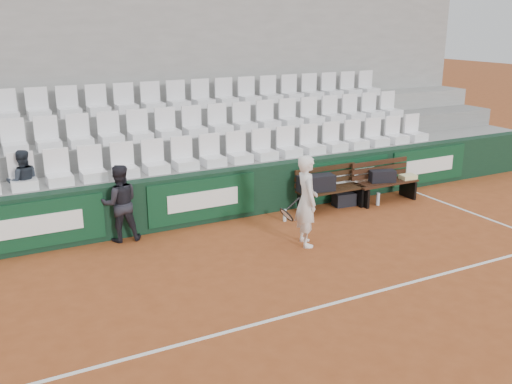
% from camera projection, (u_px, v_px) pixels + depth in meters
% --- Properties ---
extents(ground, '(80.00, 80.00, 0.00)m').
position_uv_depth(ground, '(322.00, 307.00, 7.97)').
color(ground, '#9B4A23').
rests_on(ground, ground).
extents(court_baseline, '(18.00, 0.06, 0.01)m').
position_uv_depth(court_baseline, '(322.00, 306.00, 7.96)').
color(court_baseline, white).
rests_on(court_baseline, ground).
extents(back_barrier, '(18.00, 0.34, 1.00)m').
position_uv_depth(back_barrier, '(212.00, 196.00, 11.23)').
color(back_barrier, '#10311E').
rests_on(back_barrier, ground).
extents(grandstand_tier_front, '(18.00, 0.95, 1.00)m').
position_uv_depth(grandstand_tier_front, '(197.00, 189.00, 11.74)').
color(grandstand_tier_front, gray).
rests_on(grandstand_tier_front, ground).
extents(grandstand_tier_mid, '(18.00, 0.95, 1.45)m').
position_uv_depth(grandstand_tier_mid, '(181.00, 168.00, 12.48)').
color(grandstand_tier_mid, gray).
rests_on(grandstand_tier_mid, ground).
extents(grandstand_tier_back, '(18.00, 0.95, 1.90)m').
position_uv_depth(grandstand_tier_back, '(166.00, 149.00, 13.22)').
color(grandstand_tier_back, gray).
rests_on(grandstand_tier_back, ground).
extents(grandstand_rear_wall, '(18.00, 0.30, 4.40)m').
position_uv_depth(grandstand_rear_wall, '(155.00, 92.00, 13.39)').
color(grandstand_rear_wall, gray).
rests_on(grandstand_rear_wall, ground).
extents(seat_row_front, '(11.90, 0.44, 0.63)m').
position_uv_depth(seat_row_front, '(199.00, 152.00, 11.35)').
color(seat_row_front, white).
rests_on(seat_row_front, grandstand_tier_front).
extents(seat_row_mid, '(11.90, 0.44, 0.63)m').
position_uv_depth(seat_row_mid, '(182.00, 122.00, 12.03)').
color(seat_row_mid, white).
rests_on(seat_row_mid, grandstand_tier_mid).
extents(seat_row_back, '(11.90, 0.44, 0.63)m').
position_uv_depth(seat_row_back, '(166.00, 95.00, 12.70)').
color(seat_row_back, silver).
rests_on(seat_row_back, grandstand_tier_back).
extents(bench_left, '(1.50, 0.56, 0.45)m').
position_uv_depth(bench_left, '(331.00, 199.00, 11.98)').
color(bench_left, black).
rests_on(bench_left, ground).
extents(bench_right, '(1.50, 0.56, 0.45)m').
position_uv_depth(bench_right, '(385.00, 191.00, 12.50)').
color(bench_right, '#371C10').
rests_on(bench_right, ground).
extents(sports_bag_left, '(0.81, 0.44, 0.33)m').
position_uv_depth(sports_bag_left, '(316.00, 183.00, 11.72)').
color(sports_bag_left, black).
rests_on(sports_bag_left, bench_left).
extents(sports_bag_right, '(0.60, 0.41, 0.26)m').
position_uv_depth(sports_bag_right, '(382.00, 176.00, 12.39)').
color(sports_bag_right, black).
rests_on(sports_bag_right, bench_right).
extents(towel, '(0.36, 0.27, 0.10)m').
position_uv_depth(towel, '(408.00, 177.00, 12.63)').
color(towel, beige).
rests_on(towel, bench_right).
extents(sports_bag_ground, '(0.49, 0.33, 0.28)m').
position_uv_depth(sports_bag_ground, '(344.00, 199.00, 12.23)').
color(sports_bag_ground, black).
rests_on(sports_bag_ground, ground).
extents(water_bottle_near, '(0.07, 0.07, 0.25)m').
position_uv_depth(water_bottle_near, '(285.00, 215.00, 11.29)').
color(water_bottle_near, silver).
rests_on(water_bottle_near, ground).
extents(water_bottle_far, '(0.08, 0.08, 0.28)m').
position_uv_depth(water_bottle_far, '(378.00, 199.00, 12.26)').
color(water_bottle_far, silver).
rests_on(water_bottle_far, ground).
extents(tennis_player, '(0.76, 0.68, 1.63)m').
position_uv_depth(tennis_player, '(306.00, 201.00, 9.93)').
color(tennis_player, white).
rests_on(tennis_player, ground).
extents(ball_kid, '(0.75, 0.62, 1.41)m').
position_uv_depth(ball_kid, '(120.00, 203.00, 10.16)').
color(ball_kid, black).
rests_on(ball_kid, ground).
extents(spectator_c, '(0.57, 0.46, 1.14)m').
position_uv_depth(spectator_c, '(20.00, 157.00, 9.86)').
color(spectator_c, '#1F262F').
rests_on(spectator_c, grandstand_tier_front).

